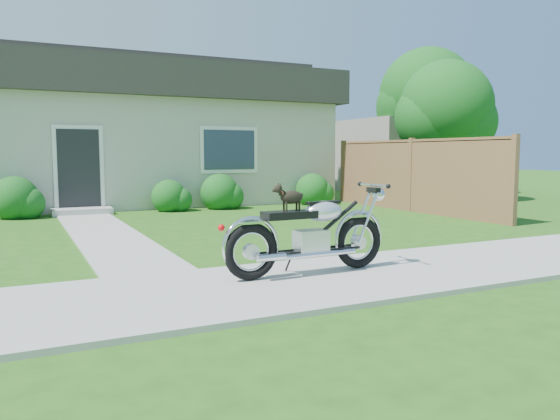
% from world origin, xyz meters
% --- Properties ---
extents(ground, '(80.00, 80.00, 0.00)m').
position_xyz_m(ground, '(0.00, 0.00, 0.00)').
color(ground, '#235114').
rests_on(ground, ground).
extents(sidewalk, '(24.00, 2.20, 0.04)m').
position_xyz_m(sidewalk, '(0.00, 0.00, 0.02)').
color(sidewalk, '#9E9B93').
rests_on(sidewalk, ground).
extents(walkway, '(1.20, 8.00, 0.03)m').
position_xyz_m(walkway, '(-1.50, 5.00, 0.01)').
color(walkway, '#9E9B93').
rests_on(walkway, ground).
extents(house, '(12.60, 7.03, 4.50)m').
position_xyz_m(house, '(-0.00, 11.99, 2.16)').
color(house, beige).
rests_on(house, ground).
extents(fence, '(0.12, 6.62, 1.90)m').
position_xyz_m(fence, '(6.30, 5.75, 0.94)').
color(fence, olive).
rests_on(fence, ground).
extents(tree_near, '(2.88, 2.86, 4.39)m').
position_xyz_m(tree_near, '(9.35, 7.64, 2.82)').
color(tree_near, '#3D2B1C').
rests_on(tree_near, ground).
extents(tree_far, '(3.46, 3.46, 5.30)m').
position_xyz_m(tree_far, '(10.72, 10.11, 3.40)').
color(tree_far, '#3D2B1C').
rests_on(tree_far, ground).
extents(shrub_row, '(8.92, 1.06, 1.06)m').
position_xyz_m(shrub_row, '(1.00, 8.50, 0.43)').
color(shrub_row, '#165419').
rests_on(shrub_row, ground).
extents(potted_plant_right, '(0.53, 0.53, 0.73)m').
position_xyz_m(potted_plant_right, '(0.59, 8.55, 0.36)').
color(potted_plant_right, '#1F7023').
rests_on(potted_plant_right, ground).
extents(motorcycle_with_dog, '(2.22, 0.60, 1.09)m').
position_xyz_m(motorcycle_with_dog, '(0.24, 0.24, 0.53)').
color(motorcycle_with_dog, black).
rests_on(motorcycle_with_dog, sidewalk).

